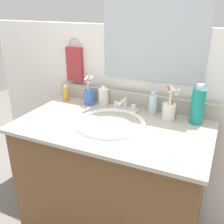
{
  "coord_description": "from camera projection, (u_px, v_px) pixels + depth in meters",
  "views": [
    {
      "loc": [
        0.51,
        -1.13,
        1.42
      ],
      "look_at": [
        -0.0,
        0.0,
        0.89
      ],
      "focal_mm": 41.92,
      "sensor_mm": 36.0,
      "label": 1
    }
  ],
  "objects": [
    {
      "name": "vanity_cabinet",
      "position": [
        113.0,
        189.0,
        1.54
      ],
      "size": [
        0.98,
        0.54,
        0.8
      ],
      "primitive_type": "cube",
      "color": "brown",
      "rests_on": "ground_plane"
    },
    {
      "name": "countertop",
      "position": [
        113.0,
        126.0,
        1.38
      ],
      "size": [
        1.02,
        0.59,
        0.02
      ],
      "primitive_type": "cube",
      "color": "#B2A899",
      "rests_on": "vanity_cabinet"
    },
    {
      "name": "backsplash",
      "position": [
        132.0,
        100.0,
        1.6
      ],
      "size": [
        1.02,
        0.02,
        0.09
      ],
      "primitive_type": "cube",
      "color": "#B2A899",
      "rests_on": "countertop"
    },
    {
      "name": "back_wall",
      "position": [
        134.0,
        128.0,
        1.73
      ],
      "size": [
        2.12,
        0.04,
        1.3
      ],
      "primitive_type": "cube",
      "color": "white",
      "rests_on": "ground_plane"
    },
    {
      "name": "mirror_panel",
      "position": [
        154.0,
        31.0,
        1.43
      ],
      "size": [
        0.6,
        0.01,
        0.56
      ],
      "primitive_type": "cube",
      "color": "#B2BCC6"
    },
    {
      "name": "towel_ring",
      "position": [
        75.0,
        45.0,
        1.67
      ],
      "size": [
        0.1,
        0.01,
        0.1
      ],
      "primitive_type": "torus",
      "rotation": [
        1.57,
        0.0,
        0.0
      ],
      "color": "silver"
    },
    {
      "name": "hand_towel",
      "position": [
        75.0,
        64.0,
        1.7
      ],
      "size": [
        0.11,
        0.04,
        0.22
      ],
      "primitive_type": "cube",
      "color": "#A53338"
    },
    {
      "name": "sink_basin",
      "position": [
        110.0,
        129.0,
        1.39
      ],
      "size": [
        0.37,
        0.37,
        0.11
      ],
      "color": "white",
      "rests_on": "countertop"
    },
    {
      "name": "faucet",
      "position": [
        124.0,
        107.0,
        1.53
      ],
      "size": [
        0.16,
        0.1,
        0.08
      ],
      "color": "silver",
      "rests_on": "countertop"
    },
    {
      "name": "bottle_mouthwash_teal",
      "position": [
        198.0,
        106.0,
        1.36
      ],
      "size": [
        0.07,
        0.07,
        0.22
      ],
      "color": "teal",
      "rests_on": "countertop"
    },
    {
      "name": "bottle_oil_amber",
      "position": [
        66.0,
        93.0,
        1.7
      ],
      "size": [
        0.04,
        0.04,
        0.1
      ],
      "color": "gold",
      "rests_on": "countertop"
    },
    {
      "name": "bottle_gel_clear",
      "position": [
        153.0,
        104.0,
        1.49
      ],
      "size": [
        0.05,
        0.05,
        0.13
      ],
      "color": "silver",
      "rests_on": "countertop"
    },
    {
      "name": "bottle_lotion_white",
      "position": [
        103.0,
        96.0,
        1.63
      ],
      "size": [
        0.06,
        0.06,
        0.13
      ],
      "color": "white",
      "rests_on": "countertop"
    },
    {
      "name": "cup_blue_plastic",
      "position": [
        89.0,
        96.0,
        1.63
      ],
      "size": [
        0.07,
        0.09,
        0.2
      ],
      "color": "#3F66B7",
      "rests_on": "countertop"
    },
    {
      "name": "cup_white_ceramic",
      "position": [
        169.0,
        110.0,
        1.42
      ],
      "size": [
        0.08,
        0.08,
        0.2
      ],
      "color": "white",
      "rests_on": "countertop"
    }
  ]
}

